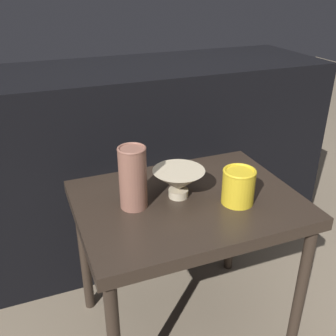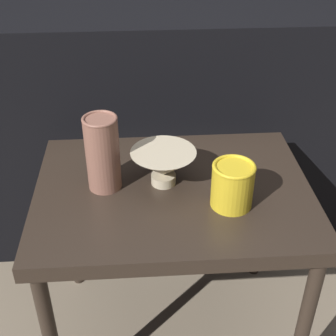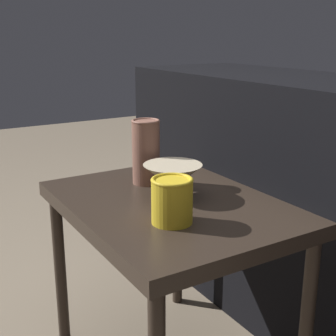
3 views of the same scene
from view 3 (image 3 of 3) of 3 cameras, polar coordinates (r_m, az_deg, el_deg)
name	(u,v)px [view 3 (image 3 of 3)]	position (r m, az deg, el deg)	size (l,w,h in m)	color
table	(170,222)	(1.28, 0.28, -6.60)	(0.68, 0.51, 0.54)	#2D231C
couch_backdrop	(315,205)	(1.66, 17.54, -4.28)	(1.64, 0.50, 0.83)	black
bowl	(173,177)	(1.27, 0.58, -1.12)	(0.16, 0.16, 0.09)	#C1B293
vase_textured_left	(146,151)	(1.38, -2.70, 2.06)	(0.08, 0.08, 0.19)	brown
vase_colorful_right	(172,200)	(1.10, 0.49, -3.88)	(0.10, 0.10, 0.11)	gold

